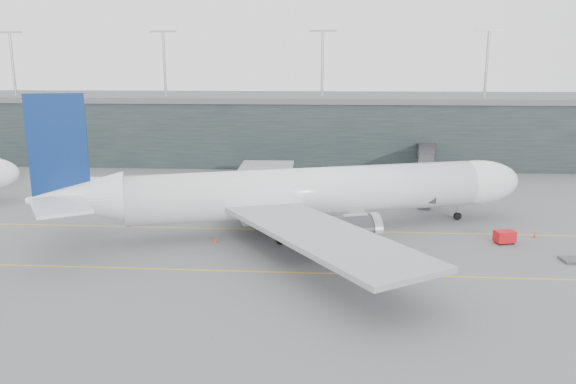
{
  "coord_description": "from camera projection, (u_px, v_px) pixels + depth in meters",
  "views": [
    {
      "loc": [
        6.62,
        -77.25,
        21.92
      ],
      "look_at": [
        1.3,
        -4.0,
        5.33
      ],
      "focal_mm": 35.0,
      "sensor_mm": 36.0,
      "label": 1
    }
  ],
  "objects": [
    {
      "name": "uld_b",
      "position": [
        270.0,
        197.0,
        91.29
      ],
      "size": [
        2.63,
        2.31,
        2.05
      ],
      "rotation": [
        0.0,
        0.0,
        -0.26
      ],
      "color": "#38383D",
      "rests_on": "ground"
    },
    {
      "name": "terminal",
      "position": [
        301.0,
        126.0,
        135.2
      ],
      "size": [
        240.0,
        36.0,
        29.0
      ],
      "color": "black",
      "rests_on": "ground"
    },
    {
      "name": "jet_bridge",
      "position": [
        420.0,
        165.0,
        99.87
      ],
      "size": [
        9.91,
        43.95,
        6.23
      ],
      "rotation": [
        0.0,
        0.0,
        -0.17
      ],
      "color": "#2A2A2E",
      "rests_on": "ground"
    },
    {
      "name": "taxiline_lead_main",
      "position": [
        319.0,
        192.0,
        99.55
      ],
      "size": [
        0.25,
        60.0,
        0.02
      ],
      "primitive_type": "cube",
      "color": "gold",
      "rests_on": "ground"
    },
    {
      "name": "baggage_dolly",
      "position": [
        574.0,
        260.0,
        64.19
      ],
      "size": [
        3.05,
        2.53,
        0.29
      ],
      "primitive_type": "cube",
      "rotation": [
        0.0,
        0.0,
        0.09
      ],
      "color": "#3C3B41",
      "rests_on": "ground"
    },
    {
      "name": "cone_wing_stbd",
      "position": [
        346.0,
        266.0,
        61.62
      ],
      "size": [
        0.49,
        0.49,
        0.77
      ],
      "primitive_type": "cone",
      "color": "#F0340D",
      "rests_on": "ground"
    },
    {
      "name": "ground",
      "position": [
        281.0,
        222.0,
        80.45
      ],
      "size": [
        320.0,
        320.0,
        0.0
      ],
      "primitive_type": "plane",
      "color": "#545458",
      "rests_on": "ground"
    },
    {
      "name": "gse_cart",
      "position": [
        505.0,
        237.0,
        70.5
      ],
      "size": [
        2.76,
        2.16,
        1.65
      ],
      "rotation": [
        0.0,
        0.0,
        0.28
      ],
      "color": "red",
      "rests_on": "ground"
    },
    {
      "name": "taxiline_b",
      "position": [
        265.0,
        272.0,
        60.99
      ],
      "size": [
        160.0,
        0.25,
        0.02
      ],
      "primitive_type": "cube",
      "color": "gold",
      "rests_on": "ground"
    },
    {
      "name": "cone_nose",
      "position": [
        535.0,
        235.0,
        72.98
      ],
      "size": [
        0.45,
        0.45,
        0.71
      ],
      "primitive_type": "cone",
      "color": "red",
      "rests_on": "ground"
    },
    {
      "name": "uld_c",
      "position": [
        290.0,
        199.0,
        90.03
      ],
      "size": [
        2.4,
        2.03,
        2.0
      ],
      "rotation": [
        0.0,
        0.0,
        0.13
      ],
      "color": "#38383D",
      "rests_on": "ground"
    },
    {
      "name": "cone_wing_port",
      "position": [
        329.0,
        202.0,
        90.63
      ],
      "size": [
        0.43,
        0.43,
        0.69
      ],
      "primitive_type": "cone",
      "color": "#ED3D0D",
      "rests_on": "ground"
    },
    {
      "name": "taxiline_a",
      "position": [
        279.0,
        230.0,
        76.56
      ],
      "size": [
        160.0,
        0.25,
        0.02
      ],
      "primitive_type": "cube",
      "color": "gold",
      "rests_on": "ground"
    },
    {
      "name": "main_aircraft",
      "position": [
        304.0,
        193.0,
        75.0
      ],
      "size": [
        65.48,
        60.3,
        18.81
      ],
      "rotation": [
        0.0,
        0.0,
        0.31
      ],
      "color": "white",
      "rests_on": "ground"
    },
    {
      "name": "uld_a",
      "position": [
        256.0,
        198.0,
        91.5
      ],
      "size": [
        2.15,
        1.94,
        1.61
      ],
      "rotation": [
        0.0,
        0.0,
        -0.35
      ],
      "color": "#38383D",
      "rests_on": "ground"
    },
    {
      "name": "cone_tail",
      "position": [
        216.0,
        239.0,
        71.19
      ],
      "size": [
        0.49,
        0.49,
        0.78
      ],
      "primitive_type": "cone",
      "color": "red",
      "rests_on": "ground"
    }
  ]
}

